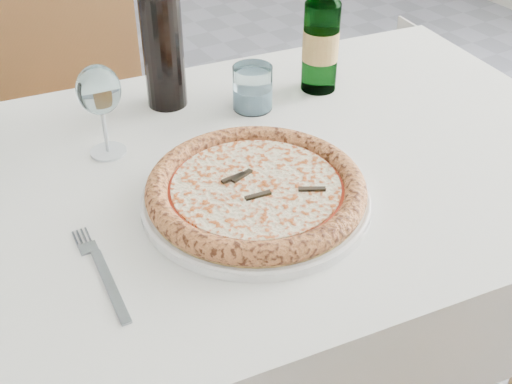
# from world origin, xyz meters

# --- Properties ---
(dining_table) EXTENTS (1.41, 0.94, 0.76)m
(dining_table) POSITION_xyz_m (-0.24, 0.14, 0.66)
(dining_table) COLOR brown
(dining_table) RESTS_ON floor
(chair_far) EXTENTS (0.42, 0.43, 0.93)m
(chair_far) POSITION_xyz_m (-0.26, 0.92, 0.53)
(chair_far) COLOR brown
(chair_far) RESTS_ON floor
(plate) EXTENTS (0.35, 0.35, 0.02)m
(plate) POSITION_xyz_m (-0.24, 0.04, 0.76)
(plate) COLOR white
(plate) RESTS_ON dining_table
(pizza) EXTENTS (0.33, 0.33, 0.03)m
(pizza) POSITION_xyz_m (-0.24, 0.04, 0.78)
(pizza) COLOR #EFC865
(pizza) RESTS_ON plate
(fork) EXTENTS (0.03, 0.21, 0.00)m
(fork) POSITION_xyz_m (-0.50, 0.01, 0.76)
(fork) COLOR gray
(fork) RESTS_ON dining_table
(wine_glass) EXTENTS (0.07, 0.07, 0.16)m
(wine_glass) POSITION_xyz_m (-0.38, 0.29, 0.87)
(wine_glass) COLOR silver
(wine_glass) RESTS_ON dining_table
(tumbler) EXTENTS (0.07, 0.07, 0.08)m
(tumbler) POSITION_xyz_m (-0.10, 0.30, 0.79)
(tumbler) COLOR silver
(tumbler) RESTS_ON dining_table
(beer_bottle) EXTENTS (0.07, 0.07, 0.27)m
(beer_bottle) POSITION_xyz_m (0.06, 0.30, 0.86)
(beer_bottle) COLOR #285D2E
(beer_bottle) RESTS_ON dining_table
(wine_bottle) EXTENTS (0.07, 0.07, 0.30)m
(wine_bottle) POSITION_xyz_m (-0.22, 0.40, 0.89)
(wine_bottle) COLOR black
(wine_bottle) RESTS_ON dining_table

